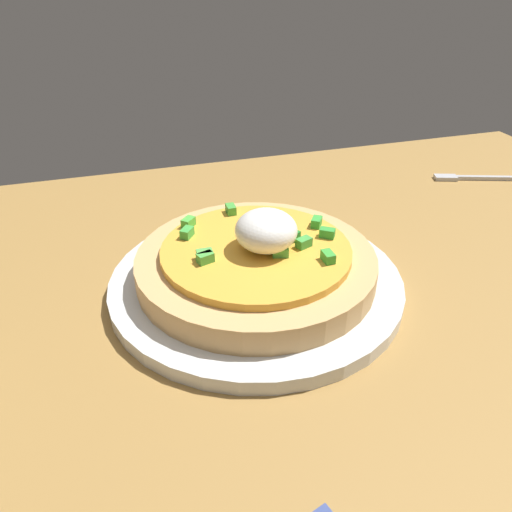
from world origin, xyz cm
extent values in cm
cube|color=olive|center=(0.00, 0.00, 1.42)|extent=(102.07, 69.43, 2.84)
cylinder|color=silver|center=(0.72, -3.81, 3.46)|extent=(25.14, 25.14, 1.25)
cylinder|color=tan|center=(0.72, -3.81, 5.19)|extent=(20.34, 20.34, 2.21)
cylinder|color=gold|center=(0.72, -3.81, 6.64)|extent=(16.00, 16.00, 0.67)
ellipsoid|color=white|center=(0.29, -3.35, 8.66)|extent=(5.13, 5.13, 3.38)
cube|color=green|center=(1.11, -10.56, 7.37)|extent=(0.81, 1.29, 0.80)
cube|color=#56AC49|center=(5.20, -3.22, 7.37)|extent=(1.30, 0.82, 0.80)
cube|color=green|center=(-5.65, -3.62, 7.37)|extent=(1.51, 1.40, 0.80)
cube|color=green|center=(-3.10, -2.67, 7.37)|extent=(1.48, 1.22, 0.80)
cube|color=green|center=(5.26, -2.72, 7.37)|extent=(1.46, 1.14, 0.80)
cube|color=green|center=(-0.41, -4.23, 7.37)|extent=(1.44, 1.49, 0.80)
cube|color=green|center=(-0.52, -5.25, 7.37)|extent=(1.49, 1.45, 0.80)
cube|color=#4EAF4A|center=(-0.76, -1.86, 7.37)|extent=(1.45, 1.12, 0.80)
cube|color=#267E2C|center=(-2.64, -4.22, 7.37)|extent=(1.36, 1.51, 0.80)
cube|color=green|center=(5.88, -7.24, 7.37)|extent=(1.41, 1.50, 0.80)
cube|color=green|center=(-4.09, 0.15, 7.37)|extent=(0.81, 1.28, 0.80)
cube|color=green|center=(5.42, -9.12, 7.37)|extent=(1.46, 1.48, 0.80)
cube|color=green|center=(-5.57, -5.76, 7.37)|extent=(1.39, 1.51, 0.80)
cube|color=#B7B7BC|center=(-35.68, -17.90, 3.09)|extent=(8.78, 3.53, 0.50)
cube|color=#B7B7BC|center=(-30.06, -19.84, 3.09)|extent=(3.10, 2.24, 0.50)
camera|label=1|loc=(11.28, 30.20, 27.90)|focal=34.70mm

